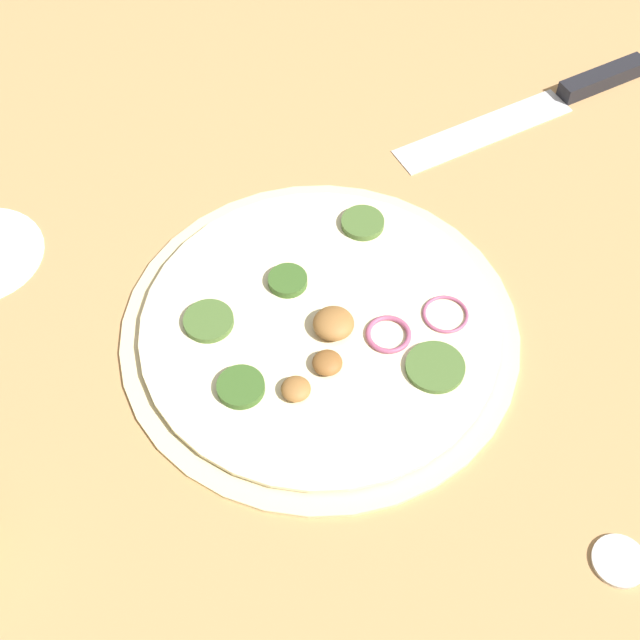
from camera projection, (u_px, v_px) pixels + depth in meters
name	position (u px, v px, depth m)	size (l,w,h in m)	color
ground_plane	(320.00, 332.00, 0.77)	(3.00, 3.00, 0.00)	tan
pizza	(320.00, 328.00, 0.76)	(0.34, 0.34, 0.03)	beige
knife	(564.00, 95.00, 0.94)	(0.26, 0.20, 0.02)	silver
loose_cap	(620.00, 560.00, 0.65)	(0.04, 0.04, 0.01)	beige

